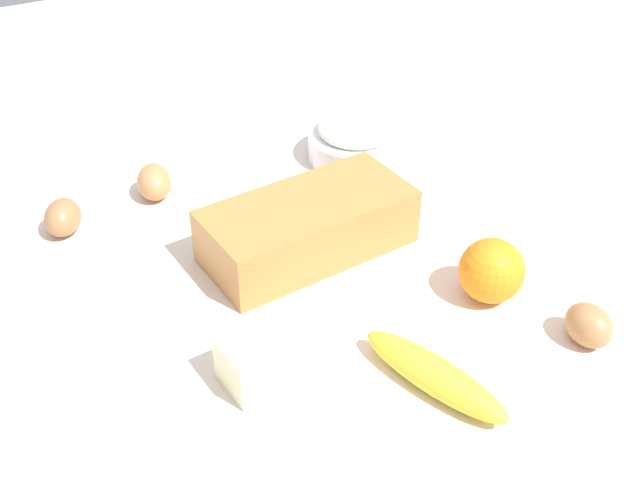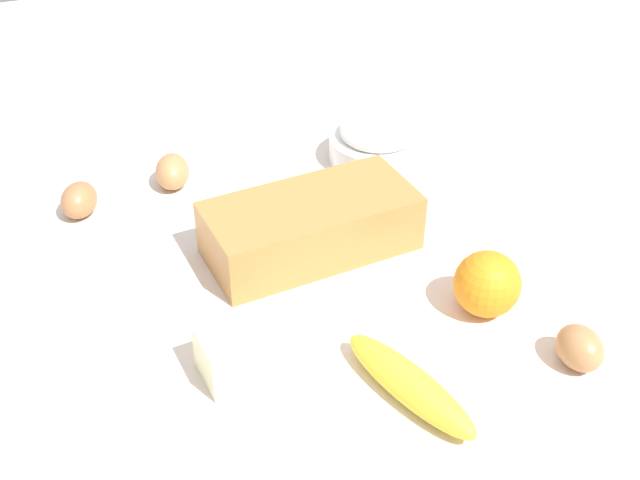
% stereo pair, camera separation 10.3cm
% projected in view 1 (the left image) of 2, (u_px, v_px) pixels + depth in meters
% --- Properties ---
extents(ground_plane, '(2.40, 2.40, 0.02)m').
position_uv_depth(ground_plane, '(320.00, 270.00, 1.06)').
color(ground_plane, beige).
extents(loaf_pan, '(0.29, 0.16, 0.08)m').
position_uv_depth(loaf_pan, '(307.00, 226.00, 1.05)').
color(loaf_pan, '#B77A3D').
rests_on(loaf_pan, ground_plane).
extents(flour_bowl, '(0.15, 0.15, 0.08)m').
position_uv_depth(flour_bowl, '(356.00, 138.00, 1.26)').
color(flour_bowl, white).
rests_on(flour_bowl, ground_plane).
extents(banana, '(0.10, 0.19, 0.04)m').
position_uv_depth(banana, '(434.00, 375.00, 0.86)').
color(banana, yellow).
rests_on(banana, ground_plane).
extents(orange_fruit, '(0.08, 0.08, 0.08)m').
position_uv_depth(orange_fruit, '(492.00, 271.00, 0.98)').
color(orange_fruit, orange).
rests_on(orange_fruit, ground_plane).
extents(butter_block, '(0.10, 0.07, 0.06)m').
position_uv_depth(butter_block, '(263.00, 358.00, 0.87)').
color(butter_block, '#F4EDB2').
rests_on(butter_block, ground_plane).
extents(egg_near_butter, '(0.07, 0.08, 0.05)m').
position_uv_depth(egg_near_butter, '(63.00, 217.00, 1.10)').
color(egg_near_butter, '#A16C41').
rests_on(egg_near_butter, ground_plane).
extents(egg_beside_bowl, '(0.07, 0.08, 0.05)m').
position_uv_depth(egg_beside_bowl, '(154.00, 182.00, 1.17)').
color(egg_beside_bowl, '#BA7E4C').
rests_on(egg_beside_bowl, ground_plane).
extents(egg_loose, '(0.05, 0.06, 0.05)m').
position_uv_depth(egg_loose, '(589.00, 325.00, 0.92)').
color(egg_loose, '#B17748').
rests_on(egg_loose, ground_plane).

